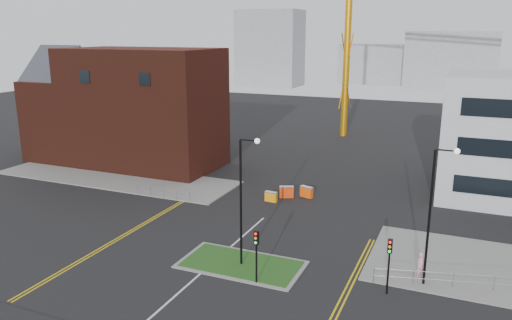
{
  "coord_description": "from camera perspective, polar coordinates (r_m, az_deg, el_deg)",
  "views": [
    {
      "loc": [
        15.48,
        -21.02,
        15.86
      ],
      "look_at": [
        -1.01,
        17.69,
        5.0
      ],
      "focal_mm": 35.0,
      "sensor_mm": 36.0,
      "label": 1
    }
  ],
  "objects": [
    {
      "name": "ground",
      "position": [
        30.55,
        -11.87,
        -17.15
      ],
      "size": [
        200.0,
        200.0,
        0.0
      ],
      "primitive_type": "plane",
      "color": "black",
      "rests_on": "ground"
    },
    {
      "name": "pavement_left",
      "position": [
        57.96,
        -15.81,
        -1.91
      ],
      "size": [
        28.0,
        8.0,
        0.12
      ],
      "primitive_type": "cube",
      "color": "slate",
      "rests_on": "ground"
    },
    {
      "name": "island_kerb",
      "position": [
        35.7,
        -1.69,
        -11.84
      ],
      "size": [
        8.6,
        4.6,
        0.08
      ],
      "primitive_type": "cube",
      "color": "slate",
      "rests_on": "ground"
    },
    {
      "name": "grass_island",
      "position": [
        35.69,
        -1.69,
        -11.81
      ],
      "size": [
        8.0,
        4.0,
        0.12
      ],
      "primitive_type": "cube",
      "color": "#224C19",
      "rests_on": "ground"
    },
    {
      "name": "brick_building",
      "position": [
        62.95,
        -14.96,
        5.76
      ],
      "size": [
        24.2,
        10.07,
        14.24
      ],
      "color": "#431A10",
      "rests_on": "ground"
    },
    {
      "name": "streetlamp_island",
      "position": [
        33.57,
        -1.41,
        -3.66
      ],
      "size": [
        1.46,
        0.36,
        9.18
      ],
      "color": "black",
      "rests_on": "ground"
    },
    {
      "name": "streetlamp_right_near",
      "position": [
        32.76,
        19.69,
        -5.01
      ],
      "size": [
        1.46,
        0.36,
        9.18
      ],
      "color": "black",
      "rests_on": "ground"
    },
    {
      "name": "traffic_light_island",
      "position": [
        32.21,
        0.04,
        -9.9
      ],
      "size": [
        0.28,
        0.33,
        3.65
      ],
      "color": "black",
      "rests_on": "ground"
    },
    {
      "name": "traffic_light_right",
      "position": [
        32.09,
        15.0,
        -10.52
      ],
      "size": [
        0.28,
        0.33,
        3.65
      ],
      "color": "black",
      "rests_on": "ground"
    },
    {
      "name": "railing_left",
      "position": [
        49.52,
        -10.57,
        -3.55
      ],
      "size": [
        6.05,
        0.05,
        1.1
      ],
      "color": "gray",
      "rests_on": "ground"
    },
    {
      "name": "centre_line",
      "position": [
        31.95,
        -9.76,
        -15.51
      ],
      "size": [
        0.15,
        30.0,
        0.01
      ],
      "primitive_type": "cube",
      "color": "silver",
      "rests_on": "ground"
    },
    {
      "name": "yellow_left_a",
      "position": [
        42.58,
        -14.22,
        -7.86
      ],
      "size": [
        0.12,
        24.0,
        0.01
      ],
      "primitive_type": "cube",
      "color": "gold",
      "rests_on": "ground"
    },
    {
      "name": "yellow_left_b",
      "position": [
        42.41,
        -13.9,
        -7.93
      ],
      "size": [
        0.12,
        24.0,
        0.01
      ],
      "primitive_type": "cube",
      "color": "gold",
      "rests_on": "ground"
    },
    {
      "name": "yellow_right_a",
      "position": [
        31.9,
        9.53,
        -15.56
      ],
      "size": [
        0.12,
        20.0,
        0.01
      ],
      "primitive_type": "cube",
      "color": "gold",
      "rests_on": "ground"
    },
    {
      "name": "yellow_right_b",
      "position": [
        31.84,
        10.07,
        -15.64
      ],
      "size": [
        0.12,
        20.0,
        0.01
      ],
      "primitive_type": "cube",
      "color": "gold",
      "rests_on": "ground"
    },
    {
      "name": "skyline_a",
      "position": [
        151.62,
        1.64,
        12.63
      ],
      "size": [
        18.0,
        12.0,
        22.0
      ],
      "primitive_type": "cube",
      "color": "gray",
      "rests_on": "ground"
    },
    {
      "name": "skyline_b",
      "position": [
        151.32,
        21.34,
        10.53
      ],
      "size": [
        24.0,
        12.0,
        16.0
      ],
      "primitive_type": "cube",
      "color": "gray",
      "rests_on": "ground"
    },
    {
      "name": "skyline_d",
      "position": [
        163.02,
        15.01,
        10.53
      ],
      "size": [
        30.0,
        12.0,
        12.0
      ],
      "primitive_type": "cube",
      "color": "gray",
      "rests_on": "ground"
    },
    {
      "name": "pedestrian",
      "position": [
        35.23,
        18.35,
        -11.42
      ],
      "size": [
        0.79,
        0.78,
        1.83
      ],
      "primitive_type": "imported",
      "rotation": [
        0.0,
        0.0,
        0.76
      ],
      "color": "#F79FB5",
      "rests_on": "ground"
    },
    {
      "name": "barrier_left",
      "position": [
        47.97,
        1.73,
        -4.16
      ],
      "size": [
        1.21,
        0.51,
        0.99
      ],
      "color": "orange",
      "rests_on": "ground"
    },
    {
      "name": "barrier_mid",
      "position": [
        49.44,
        5.8,
        -3.59
      ],
      "size": [
        1.37,
        0.82,
        1.1
      ],
      "color": "#F9520D",
      "rests_on": "ground"
    },
    {
      "name": "barrier_right",
      "position": [
        49.17,
        3.5,
        -3.6
      ],
      "size": [
        1.44,
        0.97,
        1.15
      ],
      "color": "#EF3E0D",
      "rests_on": "ground"
    }
  ]
}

